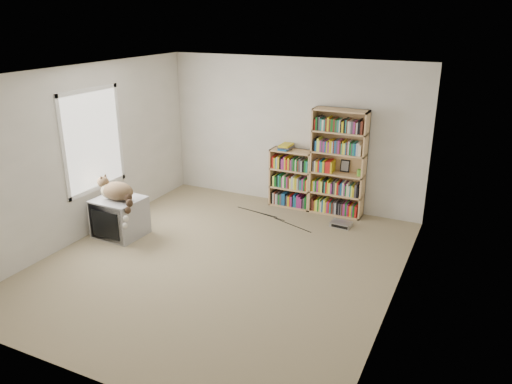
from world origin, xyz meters
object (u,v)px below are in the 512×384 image
at_px(bookcase_tall, 338,165).
at_px(bookcase_short, 292,180).
at_px(cat, 119,195).
at_px(crt_tv, 120,217).
at_px(dvd_player, 341,224).

distance_m(bookcase_tall, bookcase_short, 0.88).
xyz_separation_m(cat, bookcase_tall, (2.59, 2.30, 0.15)).
xyz_separation_m(crt_tv, bookcase_tall, (2.67, 2.23, 0.54)).
height_order(crt_tv, dvd_player, crt_tv).
distance_m(crt_tv, dvd_player, 3.40).
xyz_separation_m(cat, dvd_player, (2.83, 1.80, -0.65)).
height_order(cat, bookcase_tall, bookcase_tall).
bearing_deg(crt_tv, bookcase_tall, 41.98).
relative_size(crt_tv, dvd_player, 2.21).
xyz_separation_m(bookcase_tall, dvd_player, (0.24, -0.50, -0.80)).
bearing_deg(cat, crt_tv, 133.10).
relative_size(bookcase_tall, dvd_player, 5.59).
xyz_separation_m(cat, bookcase_short, (1.79, 2.30, -0.22)).
bearing_deg(bookcase_tall, crt_tv, -140.09).
distance_m(crt_tv, bookcase_short, 2.92).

